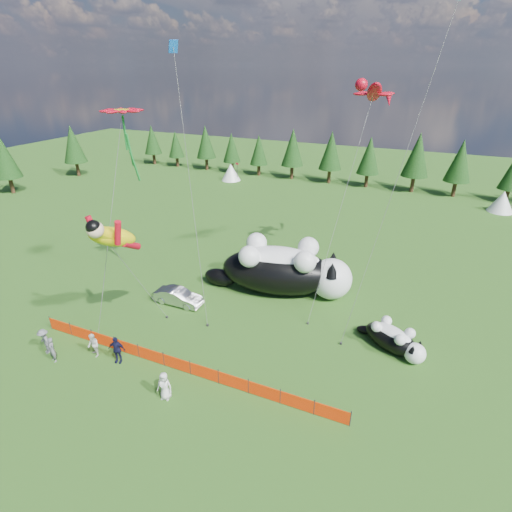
% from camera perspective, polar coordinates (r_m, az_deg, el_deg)
% --- Properties ---
extents(ground, '(160.00, 160.00, 0.00)m').
position_cam_1_polar(ground, '(28.88, -7.77, -12.18)').
color(ground, '#173A0A').
rests_on(ground, ground).
extents(safety_fence, '(22.06, 0.06, 1.10)m').
position_cam_1_polar(safety_fence, '(26.66, -11.24, -14.84)').
color(safety_fence, '#262626').
rests_on(safety_fence, ground).
extents(tree_line, '(90.00, 4.00, 8.00)m').
position_cam_1_polar(tree_line, '(66.78, 12.67, 13.25)').
color(tree_line, black).
rests_on(tree_line, ground).
extents(festival_tents, '(50.00, 3.20, 2.80)m').
position_cam_1_polar(festival_tents, '(61.35, 21.59, 8.51)').
color(festival_tents, white).
rests_on(festival_tents, ground).
extents(cat_large, '(12.69, 6.28, 4.62)m').
position_cam_1_polar(cat_large, '(33.48, 4.07, -1.84)').
color(cat_large, black).
rests_on(cat_large, ground).
extents(cat_small, '(4.84, 3.46, 1.89)m').
position_cam_1_polar(cat_small, '(29.04, 19.11, -11.12)').
color(cat_small, black).
rests_on(cat_small, ground).
extents(car, '(4.05, 1.47, 1.33)m').
position_cam_1_polar(car, '(33.05, -11.04, -5.73)').
color(car, '#BABABF').
rests_on(car, ground).
extents(spectator_a, '(0.74, 0.60, 1.78)m').
position_cam_1_polar(spectator_a, '(29.73, -27.13, -11.85)').
color(spectator_a, slate).
rests_on(spectator_a, ground).
extents(spectator_b, '(0.96, 0.81, 1.70)m').
position_cam_1_polar(spectator_b, '(29.10, -22.23, -11.73)').
color(spectator_b, silver).
rests_on(spectator_b, ground).
extents(spectator_c, '(1.26, 0.87, 1.95)m').
position_cam_1_polar(spectator_c, '(27.99, -19.28, -12.51)').
color(spectator_c, black).
rests_on(spectator_c, ground).
extents(spectator_d, '(1.34, 1.05, 1.85)m').
position_cam_1_polar(spectator_d, '(30.71, -27.98, -10.71)').
color(spectator_d, slate).
rests_on(spectator_d, ground).
extents(spectator_e, '(0.99, 0.74, 1.82)m').
position_cam_1_polar(spectator_e, '(24.72, -12.94, -17.64)').
color(spectator_e, silver).
rests_on(spectator_e, ground).
extents(superhero_kite, '(4.36, 5.86, 10.16)m').
position_cam_1_polar(superhero_kite, '(26.21, -19.77, 2.60)').
color(superhero_kite, '#D9CA0B').
rests_on(superhero_kite, ground).
extents(gecko_kite, '(3.94, 11.26, 17.81)m').
position_cam_1_polar(gecko_kite, '(32.79, 16.53, 21.50)').
color(gecko_kite, red).
rests_on(gecko_kite, ground).
extents(flower_kite, '(3.11, 7.06, 15.71)m').
position_cam_1_polar(flower_kite, '(29.31, -18.59, 18.74)').
color(flower_kite, red).
rests_on(flower_kite, ground).
extents(diamond_kite_a, '(3.35, 3.25, 19.48)m').
position_cam_1_polar(diamond_kite_a, '(28.49, -11.46, 25.44)').
color(diamond_kite_a, blue).
rests_on(diamond_kite_a, ground).
extents(diamond_kite_b, '(3.91, 5.72, 22.23)m').
position_cam_1_polar(diamond_kite_b, '(27.87, 26.21, 28.12)').
color(diamond_kite_b, '#0C9794').
rests_on(diamond_kite_b, ground).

